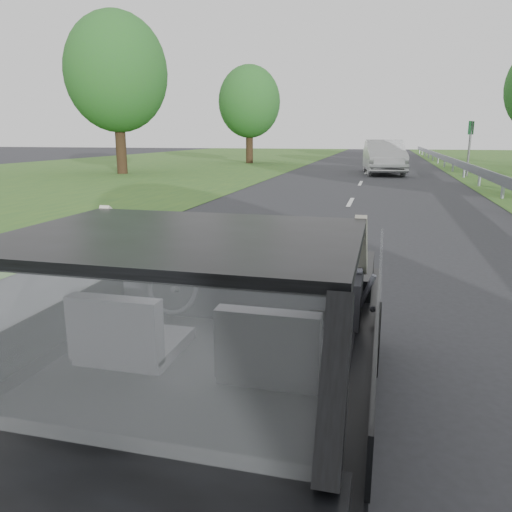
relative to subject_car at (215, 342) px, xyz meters
The scene contains 11 objects.
ground 0.72m from the subject_car, ahead, with size 140.00×140.00×0.00m, color #27272B.
subject_car is the anchor object (origin of this frame).
dashboard 0.64m from the subject_car, 90.00° to the left, with size 1.58×0.45×0.30m, color black.
driver_seat 0.52m from the subject_car, 144.06° to the right, with size 0.50×0.72×0.42m, color black.
passenger_seat 0.52m from the subject_car, 35.94° to the right, with size 0.50×0.72×0.42m, color black.
steering_wheel 0.55m from the subject_car, 140.48° to the left, with size 0.36×0.36×0.04m, color black.
cat 0.74m from the subject_car, 66.09° to the left, with size 0.65×0.20×0.29m, color gray.
other_car 23.65m from the subject_car, 87.96° to the left, with size 2.01×5.09×1.67m, color silver.
highway_sign 23.38m from the subject_car, 78.47° to the left, with size 0.10×1.01×2.52m, color #114221.
tree_5 23.78m from the subject_car, 120.20° to the left, with size 4.90×4.90×7.43m, color #2B602A, non-canonical shape.
tree_6 32.45m from the subject_car, 104.63° to the left, with size 4.15×4.15×6.29m, color #2B602A, non-canonical shape.
Camera 1 is at (0.89, -2.53, 1.88)m, focal length 35.00 mm.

